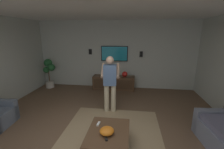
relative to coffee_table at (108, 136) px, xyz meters
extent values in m
plane|color=brown|center=(0.06, 0.28, -0.30)|extent=(8.85, 8.85, 0.00)
cube|color=#B2B7AD|center=(3.80, 0.28, 1.09)|extent=(0.10, 6.63, 2.76)
cube|color=#9E8460|center=(0.20, 0.00, -0.29)|extent=(2.88, 2.26, 0.01)
cube|color=slate|center=(0.84, -2.30, -0.01)|extent=(0.27, 0.85, 0.58)
cube|color=slate|center=(0.74, 2.97, -0.02)|extent=(0.23, 0.81, 0.56)
cube|color=#513823|center=(0.00, 0.00, 0.05)|extent=(1.00, 0.80, 0.10)
cylinder|color=#513823|center=(0.42, -0.32, -0.15)|extent=(0.07, 0.07, 0.30)
cylinder|color=#513823|center=(0.42, 0.32, -0.15)|extent=(0.07, 0.07, 0.30)
cube|color=#452F1E|center=(0.00, 0.00, -0.20)|extent=(0.88, 0.68, 0.03)
cube|color=#513823|center=(3.47, 0.32, -0.02)|extent=(0.44, 1.70, 0.55)
cube|color=#412C1C|center=(3.25, 0.32, -0.02)|extent=(0.01, 1.56, 0.39)
cube|color=black|center=(3.71, 0.32, 1.15)|extent=(0.05, 1.10, 0.62)
cube|color=teal|center=(3.69, 0.32, 1.15)|extent=(0.01, 1.04, 0.56)
cylinder|color=#C6B793|center=(1.56, 0.09, 0.11)|extent=(0.14, 0.14, 0.82)
cylinder|color=#C6B793|center=(1.55, 0.29, 0.11)|extent=(0.14, 0.14, 0.82)
cube|color=slate|center=(1.55, 0.19, 0.81)|extent=(0.25, 0.38, 0.58)
sphere|color=tan|center=(1.55, 0.19, 1.23)|extent=(0.22, 0.22, 0.22)
cylinder|color=tan|center=(1.75, -0.01, 0.90)|extent=(0.48, 0.12, 0.37)
cylinder|color=tan|center=(1.72, 0.42, 0.90)|extent=(0.48, 0.12, 0.37)
cube|color=white|center=(1.93, 0.22, 0.80)|extent=(0.04, 0.05, 0.16)
cylinder|color=#B7B2A8|center=(3.30, 3.05, -0.16)|extent=(0.33, 0.33, 0.28)
cylinder|color=brown|center=(3.30, 3.05, 0.21)|extent=(0.05, 0.05, 0.45)
sphere|color=#235B2D|center=(3.26, 3.11, 0.49)|extent=(0.25, 0.25, 0.25)
sphere|color=#235B2D|center=(3.26, 2.88, 0.59)|extent=(0.29, 0.29, 0.29)
sphere|color=#235B2D|center=(3.36, 3.07, 0.76)|extent=(0.33, 0.33, 0.33)
ellipsoid|color=orange|center=(-0.08, 0.02, 0.17)|extent=(0.27, 0.27, 0.12)
cube|color=white|center=(0.21, 0.24, 0.12)|extent=(0.15, 0.06, 0.02)
cube|color=black|center=(-0.21, 0.01, 0.12)|extent=(0.16, 0.08, 0.02)
sphere|color=red|center=(3.45, -0.13, 0.36)|extent=(0.22, 0.22, 0.22)
cube|color=black|center=(3.72, -0.76, 1.14)|extent=(0.06, 0.12, 0.22)
cube|color=black|center=(3.72, 1.33, 1.21)|extent=(0.06, 0.12, 0.22)
camera|label=1|loc=(-2.58, -0.41, 1.94)|focal=24.79mm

